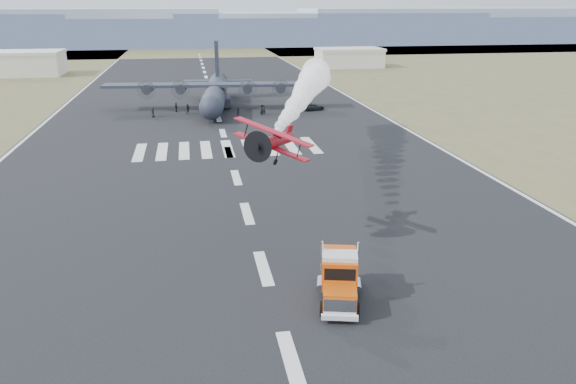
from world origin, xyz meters
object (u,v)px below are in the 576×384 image
object	(u,v)px
aerobatic_biplane	(274,141)
crew_b	(262,110)
hangar_left	(17,63)
crew_a	(264,110)
support_vehicle	(313,107)
crew_d	(176,107)
crew_g	(214,113)
crew_f	(207,113)
hangar_right	(349,57)
crew_h	(188,109)
semi_truck	(339,276)
transport_aircraft	(215,91)
crew_e	(153,112)
crew_c	(238,112)

from	to	relation	value
aerobatic_biplane	crew_b	size ratio (longest dim) A/B	3.64
hangar_left	crew_a	size ratio (longest dim) A/B	13.71
support_vehicle	crew_d	distance (m)	25.79
crew_d	crew_g	bearing A→B (deg)	20.19
crew_d	crew_f	world-z (taller)	crew_f
hangar_left	crew_d	distance (m)	78.95
crew_g	crew_b	bearing A→B (deg)	-40.71
hangar_right	crew_h	distance (m)	88.87
hangar_right	aerobatic_biplane	world-z (taller)	aerobatic_biplane
semi_truck	crew_h	bearing A→B (deg)	111.82
transport_aircraft	aerobatic_biplane	bearing A→B (deg)	-83.20
crew_a	crew_e	bearing A→B (deg)	-4.61
semi_truck	hangar_right	bearing A→B (deg)	87.86
support_vehicle	crew_e	bearing A→B (deg)	77.96
semi_truck	crew_g	size ratio (longest dim) A/B	4.40
semi_truck	support_vehicle	bearing A→B (deg)	93.00
crew_d	hangar_right	bearing A→B (deg)	120.17
transport_aircraft	crew_g	world-z (taller)	transport_aircraft
crew_c	crew_g	distance (m)	4.36
crew_a	hangar_left	bearing A→B (deg)	-51.00
aerobatic_biplane	crew_h	xyz separation A→B (m)	(-6.88, 60.66, -7.90)
semi_truck	crew_g	world-z (taller)	semi_truck
crew_b	semi_truck	bearing A→B (deg)	-147.34
crew_g	crew_c	bearing A→B (deg)	-45.01
crew_a	crew_f	world-z (taller)	crew_a
crew_c	crew_g	xyz separation A→B (m)	(-4.33, -0.56, 0.02)
aerobatic_biplane	crew_b	bearing A→B (deg)	100.84
crew_b	crew_e	distance (m)	19.62
hangar_left	crew_f	xyz separation A→B (m)	(50.03, -71.92, -2.54)
support_vehicle	crew_h	world-z (taller)	crew_h
crew_g	crew_h	bearing A→B (deg)	80.87
hangar_left	crew_b	world-z (taller)	hangar_left
support_vehicle	crew_a	size ratio (longest dim) A/B	2.50
hangar_right	crew_g	world-z (taller)	hangar_right
hangar_left	crew_d	world-z (taller)	hangar_left
crew_g	crew_h	size ratio (longest dim) A/B	0.99
aerobatic_biplane	crew_c	size ratio (longest dim) A/B	3.90
support_vehicle	crew_c	world-z (taller)	crew_c
crew_c	crew_d	bearing A→B (deg)	90.88
hangar_left	crew_d	bearing A→B (deg)	-55.61
hangar_left	transport_aircraft	world-z (taller)	transport_aircraft
crew_f	crew_e	bearing A→B (deg)	-64.11
crew_a	crew_d	world-z (taller)	crew_a
semi_truck	crew_a	size ratio (longest dim) A/B	4.31
crew_a	semi_truck	bearing A→B (deg)	85.32
crew_b	crew_c	xyz separation A→B (m)	(-4.50, -1.27, -0.06)
crew_c	crew_d	size ratio (longest dim) A/B	0.98
hangar_right	hangar_left	bearing A→B (deg)	-177.08
semi_truck	crew_c	distance (m)	66.66
aerobatic_biplane	crew_f	xyz separation A→B (m)	(-3.59, 56.31, -7.91)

